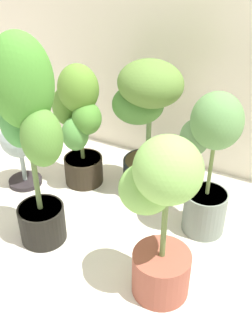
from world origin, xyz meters
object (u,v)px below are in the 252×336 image
(potted_plant_back_left, at_px, (79,122))
(floor_fan, at_px, (19,144))
(potted_plant_front_left, at_px, (29,131))
(potted_plant_back_center, at_px, (146,118))
(potted_plant_front_right, at_px, (160,213))
(potted_plant_back_right, at_px, (209,160))

(potted_plant_back_left, xyz_separation_m, floor_fan, (-0.27, -0.16, -0.12))
(potted_plant_front_left, distance_m, potted_plant_back_center, 0.62)
(potted_plant_front_left, relative_size, potted_plant_back_center, 1.31)
(potted_plant_front_left, bearing_deg, potted_plant_back_center, 67.15)
(potted_plant_front_left, height_order, potted_plant_back_center, potted_plant_front_left)
(potted_plant_back_left, xyz_separation_m, potted_plant_front_right, (0.66, -0.48, 0.02))
(potted_plant_front_left, relative_size, potted_plant_back_right, 1.36)
(potted_plant_back_left, height_order, potted_plant_back_center, potted_plant_back_center)
(floor_fan, bearing_deg, potted_plant_back_left, 116.04)
(potted_plant_front_left, xyz_separation_m, potted_plant_back_center, (0.24, 0.56, -0.13))
(potted_plant_back_left, relative_size, potted_plant_back_center, 0.94)
(potted_plant_front_left, distance_m, potted_plant_front_right, 0.60)
(potted_plant_back_center, height_order, potted_plant_front_right, potted_plant_back_center)
(potted_plant_front_right, bearing_deg, potted_plant_back_center, 119.75)
(potted_plant_back_center, relative_size, potted_plant_front_right, 1.04)
(potted_plant_back_right, distance_m, potted_plant_front_right, 0.42)
(potted_plant_front_right, distance_m, floor_fan, 1.00)
(potted_plant_back_right, bearing_deg, floor_fan, -174.12)
(potted_plant_back_right, relative_size, potted_plant_back_center, 0.96)
(potted_plant_back_right, bearing_deg, potted_plant_front_right, -95.54)
(potted_plant_back_left, bearing_deg, potted_plant_back_right, -5.06)
(potted_plant_back_left, xyz_separation_m, potted_plant_front_left, (0.09, -0.46, 0.19))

